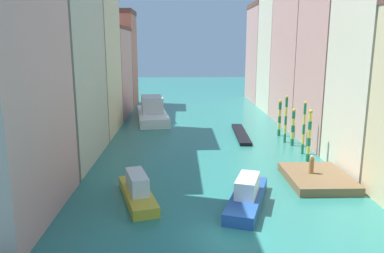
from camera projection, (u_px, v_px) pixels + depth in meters
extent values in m
plane|color=#28756B|center=(203.00, 133.00, 44.04)|extent=(154.00, 154.00, 0.00)
cube|color=#BCB299|center=(52.00, 69.00, 32.17)|extent=(6.86, 11.35, 16.04)
cube|color=beige|center=(83.00, 43.00, 42.40)|extent=(6.86, 9.65, 20.59)
cube|color=tan|center=(104.00, 74.00, 53.57)|extent=(6.86, 10.68, 12.06)
cube|color=brown|center=(101.00, 28.00, 52.24)|extent=(7.00, 10.89, 0.46)
cube|color=#C6705B|center=(114.00, 61.00, 62.30)|extent=(6.86, 7.33, 14.78)
cube|color=brown|center=(112.00, 12.00, 60.65)|extent=(7.00, 7.47, 0.75)
cube|color=tan|center=(344.00, 53.00, 37.10)|extent=(6.86, 8.70, 18.63)
cube|color=tan|center=(308.00, 59.00, 47.40)|extent=(6.86, 11.53, 16.53)
cube|color=beige|center=(286.00, 46.00, 57.42)|extent=(6.86, 9.39, 19.82)
cube|color=tan|center=(270.00, 55.00, 67.88)|extent=(6.86, 10.78, 16.50)
cube|color=brown|center=(272.00, 5.00, 66.04)|extent=(7.00, 11.00, 0.79)
cube|color=brown|center=(317.00, 178.00, 28.17)|extent=(4.43, 5.93, 0.63)
cylinder|color=olive|center=(311.00, 166.00, 28.17)|extent=(0.36, 0.36, 1.15)
sphere|color=tan|center=(312.00, 157.00, 28.02)|extent=(0.26, 0.26, 0.26)
cylinder|color=#197247|center=(308.00, 158.00, 33.04)|extent=(0.32, 0.32, 0.73)
cylinder|color=#E5D14C|center=(308.00, 150.00, 32.88)|extent=(0.32, 0.32, 0.73)
cylinder|color=#197247|center=(309.00, 142.00, 32.73)|extent=(0.32, 0.32, 0.73)
cylinder|color=#E5D14C|center=(309.00, 134.00, 32.57)|extent=(0.32, 0.32, 0.73)
cylinder|color=#197247|center=(310.00, 125.00, 32.42)|extent=(0.32, 0.32, 0.73)
cylinder|color=#E5D14C|center=(310.00, 117.00, 32.26)|extent=(0.32, 0.32, 0.73)
sphere|color=gold|center=(311.00, 112.00, 32.16)|extent=(0.35, 0.35, 0.35)
cylinder|color=#197247|center=(302.00, 149.00, 35.44)|extent=(0.24, 0.24, 0.95)
cylinder|color=#E5D14C|center=(303.00, 139.00, 35.24)|extent=(0.24, 0.24, 0.95)
cylinder|color=#197247|center=(304.00, 129.00, 35.03)|extent=(0.24, 0.24, 0.95)
cylinder|color=#E5D14C|center=(304.00, 119.00, 34.83)|extent=(0.24, 0.24, 0.95)
cylinder|color=#197247|center=(305.00, 109.00, 34.63)|extent=(0.24, 0.24, 0.95)
sphere|color=gold|center=(305.00, 103.00, 34.50)|extent=(0.27, 0.27, 0.27)
cylinder|color=#197247|center=(292.00, 142.00, 38.37)|extent=(0.33, 0.33, 0.70)
cylinder|color=#E5D14C|center=(292.00, 135.00, 38.22)|extent=(0.33, 0.33, 0.70)
cylinder|color=#197247|center=(293.00, 129.00, 38.07)|extent=(0.33, 0.33, 0.70)
cylinder|color=#E5D14C|center=(293.00, 122.00, 37.92)|extent=(0.33, 0.33, 0.70)
cylinder|color=#197247|center=(294.00, 115.00, 37.77)|extent=(0.33, 0.33, 0.70)
sphere|color=gold|center=(294.00, 110.00, 37.67)|extent=(0.36, 0.36, 0.36)
cylinder|color=#197247|center=(285.00, 138.00, 39.59)|extent=(0.26, 0.26, 0.94)
cylinder|color=#E5D14C|center=(285.00, 129.00, 39.39)|extent=(0.26, 0.26, 0.94)
cylinder|color=#197247|center=(286.00, 120.00, 39.19)|extent=(0.26, 0.26, 0.94)
cylinder|color=#E5D14C|center=(286.00, 111.00, 38.99)|extent=(0.26, 0.26, 0.94)
cylinder|color=#197247|center=(287.00, 102.00, 38.79)|extent=(0.26, 0.26, 0.94)
sphere|color=gold|center=(287.00, 97.00, 38.66)|extent=(0.29, 0.29, 0.29)
cylinder|color=#197247|center=(279.00, 132.00, 42.49)|extent=(0.34, 0.34, 0.75)
cylinder|color=#E5D14C|center=(279.00, 126.00, 42.33)|extent=(0.34, 0.34, 0.75)
cylinder|color=#197247|center=(279.00, 119.00, 42.17)|extent=(0.34, 0.34, 0.75)
cylinder|color=#E5D14C|center=(280.00, 113.00, 42.01)|extent=(0.34, 0.34, 0.75)
cylinder|color=#197247|center=(280.00, 106.00, 41.85)|extent=(0.34, 0.34, 0.75)
sphere|color=gold|center=(280.00, 102.00, 41.74)|extent=(0.37, 0.37, 0.37)
cube|color=white|center=(152.00, 116.00, 51.16)|extent=(5.26, 12.02, 1.18)
cube|color=silver|center=(152.00, 104.00, 50.81)|extent=(3.32, 4.93, 2.10)
cube|color=black|center=(241.00, 134.00, 42.66)|extent=(1.64, 9.48, 0.36)
cube|color=gold|center=(138.00, 195.00, 24.88)|extent=(3.30, 6.39, 0.67)
cube|color=silver|center=(137.00, 182.00, 24.68)|extent=(1.88, 3.12, 1.20)
cube|color=#234C93|center=(247.00, 199.00, 24.14)|extent=(3.92, 7.06, 0.75)
cube|color=silver|center=(247.00, 185.00, 23.94)|extent=(2.04, 2.99, 1.14)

